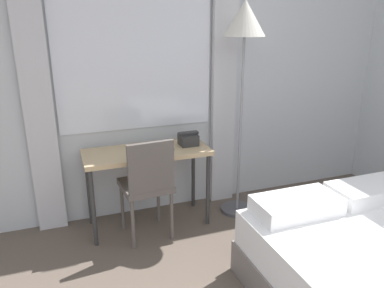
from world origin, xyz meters
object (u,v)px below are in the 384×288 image
Objects in this scene: standing_lamp at (244,37)px; book at (156,147)px; desk_chair at (148,182)px; telephone at (188,139)px; desk at (147,158)px.

book is at bearing 174.90° from standing_lamp.
desk_chair is 4.95× the size of telephone.
standing_lamp is 1.22m from book.
desk_chair is at bearing -151.21° from telephone.
desk_chair is at bearing -169.64° from standing_lamp.
desk is at bearing 72.16° from desk_chair.
standing_lamp is at bearing -3.97° from desk.
standing_lamp is at bearing -5.10° from book.
desk_chair is at bearing -120.90° from book.
desk is 0.27m from desk_chair.
desk_chair is at bearing -103.54° from desk.
book is at bearing 54.81° from desk_chair.
desk_chair is 0.46× the size of standing_lamp.
book is (0.09, 0.01, 0.09)m from desk.
telephone is (0.45, 0.25, 0.25)m from desk_chair.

